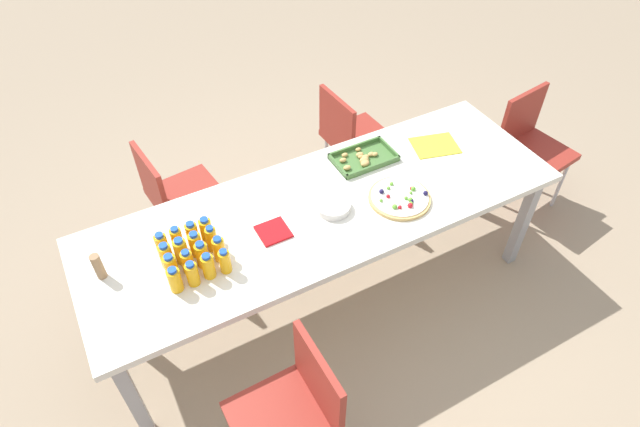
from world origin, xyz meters
The scene contains 28 objects.
ground_plane centered at (0.00, 0.00, 0.00)m, with size 12.00×12.00×0.00m, color gray.
party_table centered at (0.00, 0.00, 0.69)m, with size 2.53×0.84×0.75m.
chair_end centered at (1.62, 0.10, 0.50)m, with size 0.45×0.45×0.83m.
chair_near_left centered at (-0.58, -0.80, 0.50)m, with size 0.41×0.41×0.83m.
chair_far_right centered at (0.61, 0.74, 0.50)m, with size 0.42×0.42×0.83m.
chair_far_left centered at (-0.62, 0.74, 0.50)m, with size 0.44×0.44×0.83m.
juice_bottle_0 centered at (-0.84, -0.15, 0.82)m, with size 0.06×0.06×0.14m.
juice_bottle_1 centered at (-0.76, -0.16, 0.82)m, with size 0.06×0.06×0.14m.
juice_bottle_2 centered at (-0.68, -0.15, 0.82)m, with size 0.06×0.06×0.14m.
juice_bottle_3 centered at (-0.61, -0.16, 0.82)m, with size 0.05×0.05×0.14m.
juice_bottle_4 centered at (-0.83, -0.08, 0.82)m, with size 0.06×0.06×0.14m.
juice_bottle_5 centered at (-0.76, -0.08, 0.82)m, with size 0.06×0.06×0.14m.
juice_bottle_6 centered at (-0.69, -0.08, 0.82)m, with size 0.06×0.06×0.15m.
juice_bottle_7 centered at (-0.61, -0.08, 0.82)m, with size 0.06×0.06×0.14m.
juice_bottle_8 centered at (-0.83, 0.00, 0.82)m, with size 0.06×0.06×0.14m.
juice_bottle_9 centered at (-0.76, -0.01, 0.82)m, with size 0.06×0.06×0.15m.
juice_bottle_10 centered at (-0.69, 0.00, 0.82)m, with size 0.06×0.06×0.14m.
juice_bottle_11 centered at (-0.61, -0.01, 0.82)m, with size 0.05×0.05×0.15m.
juice_bottle_12 centered at (-0.83, 0.07, 0.82)m, with size 0.06×0.06×0.14m.
juice_bottle_13 centered at (-0.76, 0.07, 0.82)m, with size 0.05×0.05×0.14m.
juice_bottle_14 centered at (-0.68, 0.07, 0.82)m, with size 0.06×0.06×0.14m.
juice_bottle_15 centered at (-0.62, 0.07, 0.82)m, with size 0.06×0.06×0.14m.
fruit_pizza centered at (0.36, -0.15, 0.77)m, with size 0.33×0.33×0.05m.
snack_tray centered at (0.36, 0.22, 0.77)m, with size 0.35×0.22×0.04m.
plate_stack centered at (0.02, -0.05, 0.77)m, with size 0.18×0.18×0.04m.
napkin_stack centered at (-0.32, -0.05, 0.76)m, with size 0.15×0.15×0.01m, color red.
cardboard_tube centered at (-1.12, 0.08, 0.82)m, with size 0.04×0.04×0.14m, color #9E7A56.
paper_folder centered at (0.80, 0.13, 0.76)m, with size 0.26×0.20×0.01m, color yellow.
Camera 1 is at (-0.97, -1.74, 2.70)m, focal length 30.19 mm.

